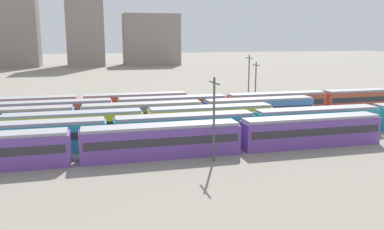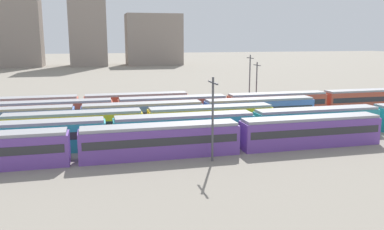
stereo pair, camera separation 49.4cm
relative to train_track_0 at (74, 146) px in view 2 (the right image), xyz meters
The scene contains 12 objects.
train_track_0 is the anchor object (origin of this frame).
train_track_1 14.42m from the train_track_0, 21.14° to the left, with size 93.60×3.06×3.75m.
train_track_2 10.41m from the train_track_0, 92.32° to the left, with size 55.80×3.06×3.75m.
train_track_3 15.60m from the train_track_0, 90.35° to the left, with size 74.70×3.06×3.75m.
train_track_4 32.10m from the train_track_0, 40.38° to the left, with size 112.50×3.06×3.75m.
train_track_5 27.63m from the train_track_0, 109.77° to the left, with size 55.80×3.06×3.75m.
catenary_pole_1 43.36m from the train_track_0, 42.35° to the left, with size 0.24×3.20×10.09m.
catenary_pole_2 15.32m from the train_track_0, 11.65° to the right, with size 0.24×3.20×9.25m.
catenary_pole_3 44.09m from the train_track_0, 40.88° to the left, with size 0.24×3.20×8.70m.
distant_building_1 161.16m from the train_track_0, 102.41° to the left, with size 28.05×14.72×40.64m, color gray.
distant_building_2 157.86m from the train_track_0, 89.80° to the left, with size 17.01×18.92×47.28m, color gray.
distant_building_3 159.96m from the train_track_0, 78.41° to the left, with size 27.09×16.50×24.81m, color gray.
Camera 2 is at (20.21, -42.93, 13.33)m, focal length 36.98 mm.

